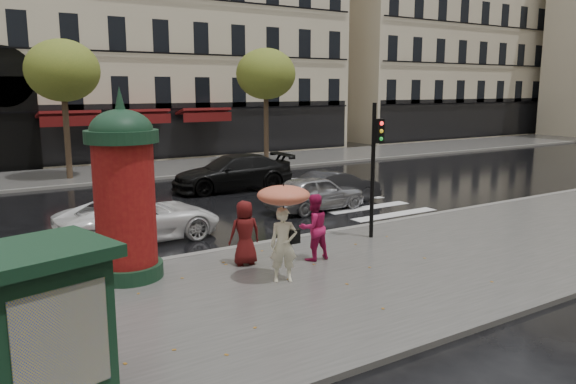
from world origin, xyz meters
TOP-DOWN VIEW (x-y plane):
  - ground at (0.00, 0.00)m, footprint 160.00×160.00m
  - near_sidewalk at (0.00, -0.50)m, footprint 90.00×7.00m
  - far_sidewalk at (0.00, 19.00)m, footprint 90.00×6.00m
  - near_kerb at (0.00, 3.00)m, footprint 90.00×0.25m
  - far_kerb at (0.00, 16.00)m, footprint 90.00×0.25m
  - zebra_crossing at (6.00, 9.60)m, footprint 3.60×11.75m
  - bldg_far_right at (34.00, 30.00)m, footprint 24.00×14.00m
  - tree_far_left at (-2.00, 18.00)m, footprint 3.40×3.40m
  - tree_far_right at (9.00, 18.00)m, footprint 3.40×3.40m
  - woman_umbrella at (-1.19, -0.03)m, footprint 1.16×1.16m
  - woman_red at (0.29, 0.92)m, footprint 0.81×0.63m
  - man_burgundy at (-1.33, 1.51)m, footprint 0.84×0.61m
  - morris_column at (-4.02, 2.10)m, footprint 1.59×1.59m
  - traffic_light at (2.97, 1.73)m, footprint 0.24×0.36m
  - newsstand at (-6.55, -2.40)m, footprint 2.13×1.92m
  - car_silver at (4.05, 6.09)m, footprint 3.91×1.76m
  - car_darkgrey at (5.51, 6.81)m, footprint 3.87×1.58m
  - car_white at (-2.63, 5.50)m, footprint 4.69×2.20m
  - car_black at (3.42, 11.45)m, footprint 5.45×2.53m

SIDE VIEW (x-z plane):
  - ground at x=0.00m, z-range 0.00..0.00m
  - zebra_crossing at x=6.00m, z-range 0.00..0.01m
  - near_sidewalk at x=0.00m, z-range 0.00..0.12m
  - far_sidewalk at x=0.00m, z-range 0.00..0.12m
  - near_kerb at x=0.00m, z-range 0.00..0.14m
  - far_kerb at x=0.00m, z-range 0.00..0.14m
  - car_darkgrey at x=5.51m, z-range 0.00..1.25m
  - car_white at x=-2.63m, z-range 0.00..1.30m
  - car_silver at x=4.05m, z-range 0.00..1.30m
  - car_black at x=3.42m, z-range 0.00..1.54m
  - man_burgundy at x=-1.33m, z-range 0.12..1.71m
  - woman_red at x=0.29m, z-range 0.12..1.80m
  - newsstand at x=-6.55m, z-range 0.15..2.35m
  - woman_umbrella at x=-1.19m, z-range 0.48..2.71m
  - morris_column at x=-4.02m, z-range 0.03..4.32m
  - traffic_light at x=2.97m, z-range 0.53..4.38m
  - tree_far_left at x=-2.00m, z-range 1.85..8.49m
  - tree_far_right at x=9.00m, z-range 1.85..8.49m
  - bldg_far_right at x=34.00m, z-range -0.14..22.76m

